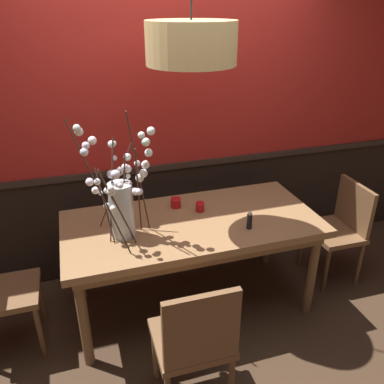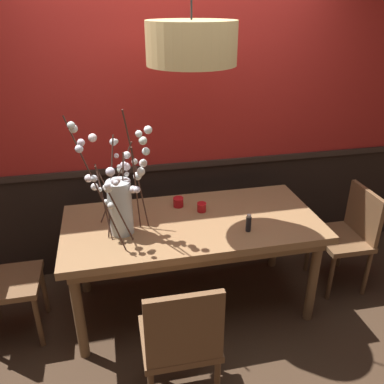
# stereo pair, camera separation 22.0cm
# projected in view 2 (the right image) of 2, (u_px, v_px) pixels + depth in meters

# --- Properties ---
(ground_plane) EXTENTS (24.00, 24.00, 0.00)m
(ground_plane) POSITION_uv_depth(u_px,v_px,m) (192.00, 303.00, 3.25)
(ground_plane) COLOR #422D1E
(back_wall) EXTENTS (5.50, 0.14, 2.79)m
(back_wall) POSITION_uv_depth(u_px,v_px,m) (174.00, 114.00, 3.28)
(back_wall) COLOR black
(back_wall) RESTS_ON ground
(dining_table) EXTENTS (1.86, 0.89, 0.78)m
(dining_table) POSITION_uv_depth(u_px,v_px,m) (192.00, 231.00, 2.95)
(dining_table) COLOR #997047
(dining_table) RESTS_ON ground
(chair_near_side_left) EXTENTS (0.44, 0.42, 0.93)m
(chair_near_side_left) POSITION_uv_depth(u_px,v_px,m) (181.00, 340.00, 2.21)
(chair_near_side_left) COLOR brown
(chair_near_side_left) RESTS_ON ground
(chair_far_side_left) EXTENTS (0.45, 0.43, 0.90)m
(chair_far_side_left) POSITION_uv_depth(u_px,v_px,m) (139.00, 205.00, 3.72)
(chair_far_side_left) COLOR brown
(chair_far_side_left) RESTS_ON ground
(chair_far_side_right) EXTENTS (0.45, 0.45, 0.93)m
(chair_far_side_right) POSITION_uv_depth(u_px,v_px,m) (205.00, 198.00, 3.82)
(chair_far_side_right) COLOR brown
(chair_far_side_right) RESTS_ON ground
(chair_head_east_end) EXTENTS (0.39, 0.47, 0.87)m
(chair_head_east_end) POSITION_uv_depth(u_px,v_px,m) (349.00, 232.00, 3.30)
(chair_head_east_end) COLOR brown
(chair_head_east_end) RESTS_ON ground
(vase_with_blossoms) EXTENTS (0.52, 0.56, 0.89)m
(vase_with_blossoms) POSITION_uv_depth(u_px,v_px,m) (120.00, 199.00, 2.65)
(vase_with_blossoms) COLOR silver
(vase_with_blossoms) RESTS_ON dining_table
(candle_holder_nearer_center) EXTENTS (0.07, 0.07, 0.07)m
(candle_holder_nearer_center) POSITION_uv_depth(u_px,v_px,m) (202.00, 207.00, 3.03)
(candle_holder_nearer_center) COLOR red
(candle_holder_nearer_center) RESTS_ON dining_table
(candle_holder_nearer_edge) EXTENTS (0.08, 0.08, 0.08)m
(candle_holder_nearer_edge) POSITION_uv_depth(u_px,v_px,m) (178.00, 202.00, 3.10)
(candle_holder_nearer_edge) COLOR red
(candle_holder_nearer_edge) RESTS_ON dining_table
(condiment_bottle) EXTENTS (0.04, 0.04, 0.13)m
(condiment_bottle) POSITION_uv_depth(u_px,v_px,m) (249.00, 223.00, 2.76)
(condiment_bottle) COLOR black
(condiment_bottle) RESTS_ON dining_table
(pendant_lamp) EXTENTS (0.56, 0.56, 0.92)m
(pendant_lamp) POSITION_uv_depth(u_px,v_px,m) (191.00, 43.00, 2.40)
(pendant_lamp) COLOR tan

